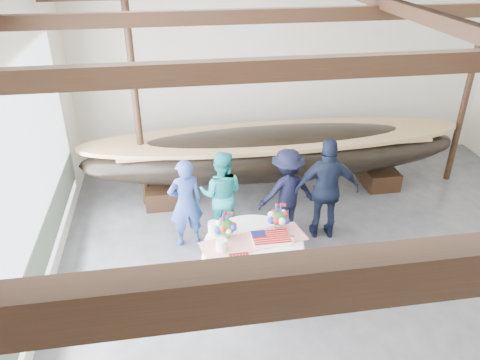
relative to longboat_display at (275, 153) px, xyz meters
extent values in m
cube|color=#3D3D42|center=(0.69, -4.25, -0.98)|extent=(10.00, 12.00, 0.01)
cube|color=silver|center=(0.69, 1.75, 1.27)|extent=(10.00, 0.02, 4.50)
cube|color=white|center=(0.69, -4.25, 3.52)|extent=(10.00, 12.00, 0.01)
cube|color=black|center=(0.69, -2.75, 3.27)|extent=(9.80, 0.12, 0.18)
cube|color=black|center=(0.69, -4.25, 3.40)|extent=(0.15, 11.76, 0.15)
cylinder|color=black|center=(-2.81, 0.00, 1.27)|extent=(0.14, 0.14, 4.50)
cylinder|color=black|center=(4.19, 0.00, 1.27)|extent=(0.14, 0.14, 4.50)
cube|color=silver|center=(-4.26, -3.25, 1.02)|extent=(0.02, 7.00, 3.20)
cube|color=#596654|center=(-4.25, -3.25, -0.08)|extent=(0.02, 7.00, 0.60)
cube|color=black|center=(-2.45, 0.00, -0.77)|extent=(0.72, 0.92, 0.41)
cube|color=black|center=(2.45, 0.00, -0.77)|extent=(0.72, 0.92, 0.41)
ellipsoid|color=black|center=(0.00, 0.00, -0.01)|extent=(8.18, 1.64, 1.12)
cube|color=#9E7A4C|center=(0.00, 0.00, 0.30)|extent=(6.54, 1.07, 0.06)
cone|color=white|center=(-1.00, -2.83, -0.60)|extent=(1.85, 1.85, 0.77)
cylinder|color=white|center=(-1.00, -2.83, -0.20)|extent=(1.57, 1.57, 0.04)
cube|color=red|center=(-1.00, -2.83, -0.18)|extent=(1.79, 0.88, 0.01)
cube|color=white|center=(-0.72, -2.86, -0.15)|extent=(0.60, 0.40, 0.07)
cylinder|color=white|center=(-1.54, -2.98, -0.09)|extent=(0.18, 0.18, 0.19)
cylinder|color=white|center=(-1.61, -2.51, -0.08)|extent=(0.18, 0.18, 0.21)
cube|color=maroon|center=(-1.29, -3.25, -0.17)|extent=(0.30, 0.24, 0.03)
cone|color=silver|center=(-0.40, -2.95, -0.12)|extent=(0.09, 0.09, 0.12)
imported|color=navy|center=(-2.02, -1.58, -0.12)|extent=(0.70, 0.53, 1.73)
imported|color=teal|center=(-1.34, -1.37, -0.12)|extent=(0.98, 0.86, 1.72)
imported|color=black|center=(-0.11, -1.47, -0.12)|extent=(1.20, 0.81, 1.72)
imported|color=black|center=(0.57, -1.75, 0.02)|extent=(1.23, 0.64, 2.00)
camera|label=1|loc=(-2.19, -8.85, 4.27)|focal=35.00mm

